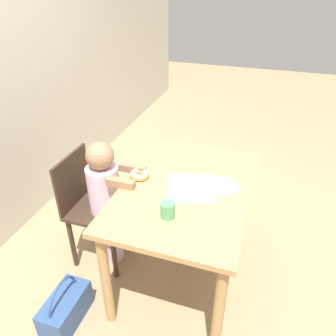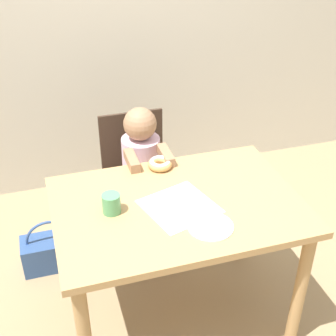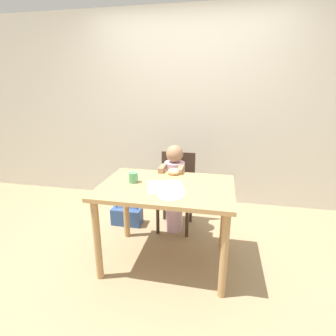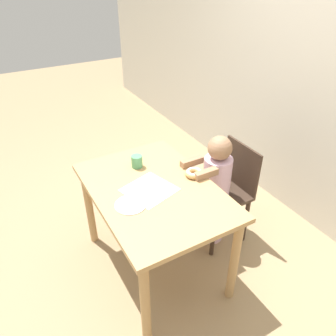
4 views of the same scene
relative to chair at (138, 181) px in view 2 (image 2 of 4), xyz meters
name	(u,v)px [view 2 (image 2 of 4)]	position (x,y,z in m)	size (l,w,h in m)	color
ground_plane	(176,314)	(0.03, -0.67, -0.45)	(12.00, 12.00, 0.00)	#997F5B
wall_back	(109,14)	(0.03, 0.80, 0.80)	(8.00, 0.05, 2.50)	beige
dining_table	(177,222)	(0.03, -0.67, 0.19)	(1.13, 0.78, 0.75)	tan
chair	(138,181)	(0.00, 0.00, 0.00)	(0.39, 0.40, 0.85)	#38281E
child_figure	(142,182)	(0.00, -0.11, 0.06)	(0.23, 0.38, 0.98)	silver
donut	(160,163)	(0.04, -0.36, 0.32)	(0.13, 0.13, 0.05)	tan
napkin	(179,207)	(0.03, -0.70, 0.30)	(0.37, 0.37, 0.00)	white
handbag	(52,251)	(-0.57, -0.09, -0.34)	(0.34, 0.18, 0.33)	#2D4C84
cup	(111,204)	(-0.27, -0.65, 0.35)	(0.08, 0.08, 0.09)	#519E66
plate	(210,226)	(0.11, -0.88, 0.30)	(0.20, 0.20, 0.01)	silver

